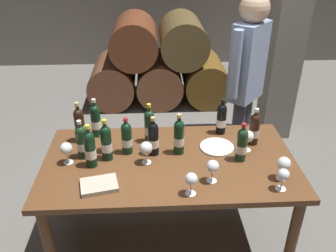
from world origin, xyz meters
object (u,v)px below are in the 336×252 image
wine_bottle_0 (80,125)px  wine_bottle_6 (90,149)px  wine_bottle_1 (242,144)px  wine_bottle_5 (82,142)px  wine_bottle_8 (149,126)px  wine_glass_1 (66,149)px  tasting_notebook (99,185)px  wine_bottle_2 (221,119)px  dining_table (169,171)px  serving_plate (217,147)px  wine_bottle_7 (153,138)px  wine_bottle_9 (254,129)px  wine_bottle_4 (106,142)px  wine_glass_5 (105,137)px  wine_glass_4 (283,175)px  wine_glass_6 (191,180)px  wine_glass_2 (213,167)px  sommelier_presenting (247,77)px  wine_bottle_11 (179,137)px  wine_bottle_3 (127,138)px  wine_glass_3 (248,137)px  wine_bottle_10 (96,120)px  wine_glass_7 (146,149)px  wine_glass_0 (284,164)px

wine_bottle_0 → wine_bottle_6: bearing=-69.5°
wine_bottle_1 → wine_bottle_5: (-1.06, 0.09, 0.00)m
wine_bottle_0 → wine_bottle_8: size_ratio=1.02×
wine_glass_1 → tasting_notebook: bearing=-48.4°
wine_bottle_2 → wine_glass_1: (-1.08, -0.34, -0.01)m
wine_bottle_1 → wine_bottle_6: wine_bottle_6 is taller
dining_table → tasting_notebook: (-0.44, -0.26, 0.11)m
serving_plate → wine_bottle_7: bearing=-173.7°
wine_bottle_9 → serving_plate: size_ratio=1.17×
wine_bottle_1 → wine_bottle_4: 0.90m
wine_bottle_0 → wine_bottle_9: 1.25m
wine_glass_1 → wine_glass_5: (0.24, 0.13, 0.00)m
dining_table → wine_bottle_1: 0.52m
wine_bottle_0 → serving_plate: bearing=-8.6°
wine_bottle_0 → wine_bottle_8: 0.50m
wine_bottle_4 → wine_bottle_1: bearing=-3.7°
wine_bottle_4 → wine_bottle_7: wine_bottle_4 is taller
wine_glass_4 → wine_glass_6: size_ratio=0.98×
wine_glass_2 → wine_glass_5: (-0.68, 0.37, 0.00)m
wine_bottle_4 → wine_glass_4: size_ratio=2.06×
wine_bottle_7 → serving_plate: bearing=6.3°
sommelier_presenting → wine_glass_1: bearing=-151.1°
wine_bottle_5 → wine_bottle_0: bearing=102.4°
tasting_notebook → wine_bottle_11: bearing=22.1°
wine_bottle_5 → wine_glass_6: (0.69, -0.42, -0.02)m
tasting_notebook → wine_glass_2: bearing=-10.5°
wine_bottle_3 → serving_plate: bearing=2.2°
wine_bottle_1 → wine_bottle_3: (-0.76, 0.13, -0.00)m
wine_glass_3 → sommelier_presenting: sommelier_presenting is taller
wine_bottle_10 → serving_plate: (0.87, -0.22, -0.12)m
wine_bottle_4 → wine_glass_3: bearing=3.0°
serving_plate → wine_bottle_9: bearing=10.1°
wine_bottle_6 → sommelier_presenting: (1.19, 0.79, 0.15)m
tasting_notebook → wine_bottle_9: bearing=10.4°
wine_bottle_6 → tasting_notebook: bearing=-72.0°
wine_glass_2 → wine_bottle_10: bearing=142.6°
wine_glass_7 → wine_bottle_5: bearing=168.0°
wine_glass_5 → wine_bottle_3: bearing=-9.5°
wine_bottle_11 → sommelier_presenting: sommelier_presenting is taller
wine_glass_6 → wine_glass_1: bearing=155.5°
wine_bottle_6 → wine_glass_5: wine_bottle_6 is taller
wine_glass_4 → dining_table: bearing=152.5°
wine_glass_5 → wine_bottle_9: bearing=2.6°
wine_glass_6 → wine_glass_7: wine_glass_7 is taller
wine_glass_0 → wine_glass_7: (-0.84, 0.21, 0.00)m
wine_bottle_2 → wine_glass_1: size_ratio=1.81×
tasting_notebook → wine_bottle_1: bearing=2.6°
wine_bottle_4 → wine_glass_6: wine_bottle_4 is taller
wine_bottle_8 → wine_glass_0: size_ratio=1.92×
wine_glass_5 → wine_glass_1: bearing=-151.9°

